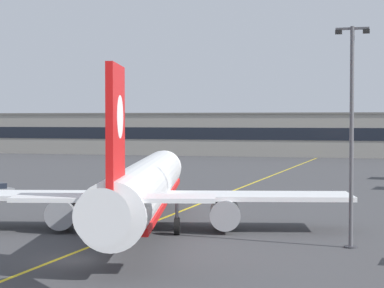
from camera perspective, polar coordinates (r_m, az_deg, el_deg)
The scene contains 6 objects.
ground_plane at distance 44.89m, azimuth -9.01°, elevation -9.13°, with size 400.00×400.00×0.00m, color #3D3D3F.
taxiway_centreline at distance 73.01m, azimuth 0.60°, elevation -4.79°, with size 0.30×180.00×0.01m, color yellow.
airliner_foreground at distance 55.37m, azimuth -3.80°, elevation -3.47°, with size 32.26×41.08×11.65m.
apron_lamp_post at distance 48.94m, azimuth 12.60°, elevation 0.87°, with size 2.24×0.90×14.82m.
safety_cone_by_nose_gear at distance 70.02m, azimuth 1.76°, elevation -4.88°, with size 0.44×0.44×0.55m.
terminal_building at distance 169.40m, azimuth 6.81°, elevation 0.78°, with size 167.26×12.40×10.11m.
Camera 1 is at (17.88, -40.26, 8.65)m, focal length 66.92 mm.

